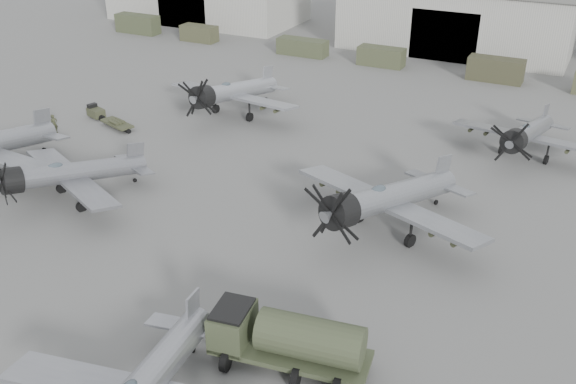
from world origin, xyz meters
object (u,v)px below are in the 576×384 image
tug_trailer (104,117)px  ground_crew (54,124)px  aircraft_far_1 (527,134)px  aircraft_mid_2 (384,199)px  aircraft_far_0 (231,92)px  aircraft_mid_1 (65,174)px  fuel_tanker (288,337)px

tug_trailer → ground_crew: bearing=-96.5°
aircraft_far_1 → aircraft_mid_2: bearing=-102.7°
aircraft_mid_2 → tug_trailer: size_ratio=2.19×
aircraft_far_1 → tug_trailer: bearing=-158.2°
aircraft_mid_2 → aircraft_far_1: bearing=89.4°
aircraft_far_0 → aircraft_far_1: aircraft_far_0 is taller
aircraft_far_1 → ground_crew: (-38.14, -13.08, -1.32)m
aircraft_mid_1 → aircraft_mid_2: aircraft_mid_2 is taller
aircraft_mid_1 → tug_trailer: aircraft_mid_1 is taller
aircraft_far_1 → ground_crew: 40.35m
aircraft_mid_1 → fuel_tanker: bearing=4.1°
aircraft_mid_1 → ground_crew: 14.10m
aircraft_mid_1 → aircraft_far_1: size_ratio=0.97×
fuel_tanker → ground_crew: 36.24m
aircraft_mid_2 → aircraft_far_1: (6.24, 16.49, -0.37)m
fuel_tanker → ground_crew: (-31.96, 17.06, -0.82)m
aircraft_mid_2 → tug_trailer: (-29.98, 7.62, -2.08)m
aircraft_mid_2 → fuel_tanker: 13.67m
aircraft_mid_1 → tug_trailer: (-8.62, 13.46, -1.71)m
aircraft_mid_1 → tug_trailer: 16.08m
aircraft_far_0 → tug_trailer: (-10.02, -6.36, -1.97)m
aircraft_far_1 → fuel_tanker: size_ratio=1.53×
aircraft_mid_2 → tug_trailer: bearing=-174.2°
fuel_tanker → aircraft_mid_1: bearing=151.4°
aircraft_far_0 → ground_crew: size_ratio=7.75×
aircraft_mid_1 → aircraft_mid_2: bearing=39.5°
ground_crew → fuel_tanker: bearing=-99.6°
aircraft_mid_1 → fuel_tanker: size_ratio=1.48×
ground_crew → aircraft_mid_2: bearing=-77.6°
ground_crew → aircraft_far_0: bearing=-30.0°
ground_crew → aircraft_mid_1: bearing=-112.7°
aircraft_far_1 → ground_crew: size_ratio=6.94×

